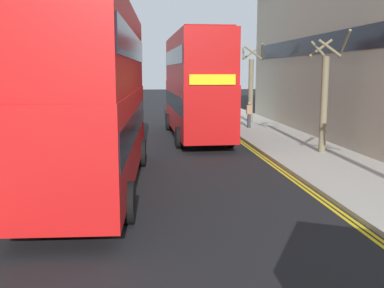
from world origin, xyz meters
TOP-DOWN VIEW (x-y plane):
  - sidewalk_right at (6.50, 16.00)m, footprint 4.00×80.00m
  - kerb_line_outer at (4.40, 14.00)m, footprint 0.10×56.00m
  - kerb_line_inner at (4.24, 14.00)m, footprint 0.10×56.00m
  - double_decker_bus_away at (-2.22, 13.63)m, footprint 3.15×10.90m
  - double_decker_bus_oncoming at (2.13, 24.25)m, footprint 2.94×10.85m
  - pedestrian_far at (5.84, 27.23)m, footprint 0.34×0.22m
  - street_tree_near at (6.67, 30.33)m, footprint 1.61×1.56m
  - street_tree_mid at (6.39, 39.46)m, footprint 1.55×1.60m
  - street_tree_far at (7.05, 18.40)m, footprint 1.51×1.53m

SIDE VIEW (x-z plane):
  - kerb_line_outer at x=4.40m, z-range 0.00..0.01m
  - kerb_line_inner at x=4.24m, z-range 0.00..0.01m
  - sidewalk_right at x=6.50m, z-range 0.00..0.14m
  - pedestrian_far at x=5.84m, z-range 0.18..1.80m
  - street_tree_far at x=7.05m, z-range 0.01..5.21m
  - street_tree_mid at x=6.39m, z-range -0.09..5.32m
  - street_tree_near at x=6.67m, z-range 0.00..5.34m
  - double_decker_bus_away at x=-2.22m, z-range 0.21..5.85m
  - double_decker_bus_oncoming at x=2.13m, z-range 0.21..5.85m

